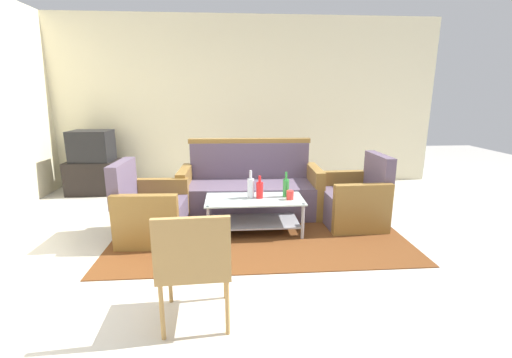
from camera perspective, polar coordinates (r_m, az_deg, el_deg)
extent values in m
plane|color=beige|center=(3.40, 1.35, -13.46)|extent=(14.00, 14.00, 0.00)
cube|color=beige|center=(6.07, -1.49, 12.44)|extent=(6.52, 0.12, 2.80)
cube|color=brown|center=(4.09, 0.29, -8.45)|extent=(3.21, 2.02, 0.01)
cube|color=#5B4C60|center=(4.54, -0.91, -3.26)|extent=(1.62, 0.75, 0.42)
cube|color=#5B4C60|center=(4.74, -1.05, 3.10)|extent=(1.60, 0.19, 0.48)
cube|color=olive|center=(4.61, 9.58, -1.88)|extent=(0.14, 0.70, 0.62)
cube|color=olive|center=(4.57, -11.52, -2.14)|extent=(0.14, 0.70, 0.62)
cube|color=olive|center=(4.70, -1.07, 6.33)|extent=(1.64, 0.15, 0.06)
cube|color=#5B4C60|center=(4.01, -16.37, -6.40)|extent=(0.69, 0.63, 0.40)
cube|color=#5B4C60|center=(3.97, -21.11, -0.52)|extent=(0.15, 0.61, 0.45)
cube|color=olive|center=(4.28, -15.36, -3.74)|extent=(0.66, 0.13, 0.58)
cube|color=olive|center=(3.68, -17.74, -6.86)|extent=(0.66, 0.13, 0.58)
cube|color=#5B4C60|center=(4.39, 15.38, -4.54)|extent=(0.67, 0.61, 0.40)
cube|color=#5B4C60|center=(4.40, 19.51, 0.94)|extent=(0.13, 0.60, 0.45)
cube|color=olive|center=(4.07, 17.09, -4.79)|extent=(0.66, 0.11, 0.58)
cube|color=olive|center=(4.66, 14.03, -2.22)|extent=(0.66, 0.11, 0.58)
cube|color=silver|center=(3.94, -0.28, -3.21)|extent=(1.10, 0.60, 0.02)
cube|color=#9E9EA5|center=(4.02, -0.27, -6.92)|extent=(1.00, 0.52, 0.02)
cylinder|color=#9E9EA5|center=(4.24, -7.44, -4.79)|extent=(0.04, 0.04, 0.40)
cylinder|color=#9E9EA5|center=(4.30, 6.28, -4.46)|extent=(0.04, 0.04, 0.40)
cylinder|color=#9E9EA5|center=(3.75, -7.84, -7.35)|extent=(0.04, 0.04, 0.40)
cylinder|color=#9E9EA5|center=(3.82, 7.71, -6.92)|extent=(0.04, 0.04, 0.40)
cylinder|color=silver|center=(3.90, -0.87, -1.55)|extent=(0.08, 0.08, 0.22)
cylinder|color=silver|center=(3.86, -0.87, 0.72)|extent=(0.03, 0.03, 0.10)
cylinder|color=#2D8C38|center=(3.96, 4.95, -1.49)|extent=(0.07, 0.07, 0.20)
cylinder|color=#2D8C38|center=(3.93, 4.99, 0.55)|extent=(0.03, 0.03, 0.09)
cylinder|color=red|center=(3.90, 0.61, -1.87)|extent=(0.08, 0.08, 0.18)
cylinder|color=red|center=(3.87, 0.61, -0.03)|extent=(0.03, 0.03, 0.08)
cylinder|color=red|center=(3.88, 5.62, -2.65)|extent=(0.08, 0.08, 0.10)
cube|color=black|center=(6.10, -24.96, 0.31)|extent=(0.80, 0.50, 0.52)
cube|color=black|center=(6.01, -25.45, 4.94)|extent=(0.62, 0.46, 0.48)
cube|color=black|center=(6.21, -24.65, 5.28)|extent=(0.51, 0.03, 0.36)
cube|color=#AD844C|center=(2.50, -9.98, -13.54)|extent=(0.50, 0.50, 0.04)
cube|color=#AD844C|center=(2.21, -10.51, -11.12)|extent=(0.48, 0.06, 0.40)
cylinder|color=#AD844C|center=(2.81, -14.02, -15.40)|extent=(0.03, 0.03, 0.42)
cylinder|color=#AD844C|center=(2.78, -5.10, -15.27)|extent=(0.03, 0.03, 0.42)
cylinder|color=#AD844C|center=(2.45, -15.24, -20.19)|extent=(0.03, 0.03, 0.42)
cylinder|color=#AD844C|center=(2.43, -4.74, -20.12)|extent=(0.03, 0.03, 0.42)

